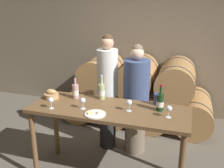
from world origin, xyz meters
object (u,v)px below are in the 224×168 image
(bread_basket, at_px, (51,95))
(blue_crock, at_px, (158,99))
(wine_bottle_white, at_px, (102,91))
(wine_glass_right, at_px, (169,109))
(wine_glass_far_left, at_px, (51,101))
(person_right, at_px, (136,100))
(wine_bottle_rose, at_px, (75,91))
(wine_glass_left, at_px, (83,101))
(cheese_plate, at_px, (95,114))
(person_left, at_px, (108,92))
(wine_bottle_red, at_px, (160,102))
(wine_glass_center, at_px, (129,103))
(tasting_table, at_px, (109,118))

(bread_basket, bearing_deg, blue_crock, 8.61)
(wine_bottle_white, xyz_separation_m, wine_glass_right, (0.85, -0.29, -0.00))
(wine_glass_far_left, bearing_deg, person_right, 47.88)
(wine_bottle_white, distance_m, wine_bottle_rose, 0.33)
(bread_basket, relative_size, wine_glass_left, 1.34)
(blue_crock, relative_size, cheese_plate, 0.56)
(wine_glass_right, bearing_deg, person_left, 141.57)
(cheese_plate, bearing_deg, wine_glass_right, 12.26)
(bread_basket, relative_size, cheese_plate, 0.78)
(cheese_plate, bearing_deg, bread_basket, 157.36)
(person_right, relative_size, wine_bottle_rose, 5.33)
(wine_bottle_red, height_order, wine_glass_far_left, wine_bottle_red)
(wine_glass_far_left, relative_size, wine_glass_center, 1.00)
(cheese_plate, bearing_deg, person_right, 73.67)
(bread_basket, height_order, cheese_plate, bread_basket)
(wine_glass_center, bearing_deg, tasting_table, 177.89)
(person_left, xyz_separation_m, blue_crock, (0.76, -0.41, 0.14))
(wine_glass_far_left, height_order, wine_glass_left, same)
(person_right, relative_size, cheese_plate, 6.80)
(wine_bottle_red, xyz_separation_m, blue_crock, (-0.04, 0.17, -0.03))
(wine_glass_far_left, distance_m, wine_glass_left, 0.36)
(wine_bottle_rose, xyz_separation_m, wine_glass_far_left, (-0.13, -0.38, 0.00))
(wine_glass_right, bearing_deg, wine_glass_left, -176.35)
(wine_bottle_white, bearing_deg, wine_glass_right, -18.93)
(tasting_table, relative_size, wine_bottle_rose, 6.25)
(cheese_plate, xyz_separation_m, wine_glass_center, (0.33, 0.20, 0.09))
(person_left, relative_size, wine_glass_far_left, 12.50)
(wine_glass_center, bearing_deg, person_right, 95.44)
(cheese_plate, height_order, wine_glass_right, wine_glass_right)
(blue_crock, xyz_separation_m, wine_glass_right, (0.15, -0.32, 0.03))
(wine_bottle_red, height_order, cheese_plate, wine_bottle_red)
(tasting_table, relative_size, wine_glass_left, 13.66)
(wine_bottle_white, bearing_deg, person_right, 51.46)
(cheese_plate, bearing_deg, wine_glass_center, 31.74)
(person_right, xyz_separation_m, wine_bottle_white, (-0.35, -0.44, 0.25))
(person_left, xyz_separation_m, wine_glass_right, (0.92, -0.73, 0.17))
(wine_bottle_red, distance_m, wine_glass_far_left, 1.23)
(cheese_plate, relative_size, wine_glass_right, 1.71)
(wine_bottle_white, relative_size, bread_basket, 1.71)
(wine_glass_center, bearing_deg, wine_bottle_white, 148.25)
(wine_bottle_rose, xyz_separation_m, blue_crock, (1.02, 0.10, -0.02))
(bread_basket, xyz_separation_m, cheese_plate, (0.70, -0.29, -0.04))
(person_left, relative_size, blue_crock, 12.91)
(bread_basket, bearing_deg, wine_glass_right, -4.85)
(wine_bottle_white, height_order, wine_glass_far_left, wine_bottle_white)
(wine_bottle_rose, xyz_separation_m, bread_basket, (-0.29, -0.10, -0.05))
(wine_glass_left, bearing_deg, person_right, 60.26)
(wine_bottle_rose, xyz_separation_m, cheese_plate, (0.41, -0.39, -0.08))
(wine_glass_far_left, bearing_deg, bread_basket, 119.08)
(wine_glass_left, height_order, wine_glass_center, same)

